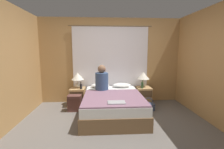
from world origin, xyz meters
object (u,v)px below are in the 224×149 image
lamp_right (143,77)px  backpack_on_floor (75,102)px  pillow_left (100,85)px  laptop_on_bed (116,102)px  bed (113,105)px  beer_bottle_on_right_stand (142,85)px  person_left_in_bed (102,80)px  nightstand_right (144,96)px  handbag_on_floor (148,106)px  pillow_right (122,85)px  beer_bottle_on_left_stand (81,86)px  nightstand_left (78,97)px  lamp_left (78,77)px

lamp_right → backpack_on_floor: 2.06m
pillow_left → laptop_on_bed: (0.34, -1.49, -0.02)m
bed → beer_bottle_on_right_stand: beer_bottle_on_right_stand is taller
pillow_left → person_left_in_bed: person_left_in_bed is taller
nightstand_right → pillow_left: pillow_left is taller
person_left_in_bed → handbag_on_floor: bearing=-9.1°
pillow_right → handbag_on_floor: 0.96m
pillow_left → backpack_on_floor: (-0.66, -0.47, -0.33)m
beer_bottle_on_left_stand → laptop_on_bed: beer_bottle_on_left_stand is taller
pillow_right → beer_bottle_on_right_stand: 0.59m
pillow_left → beer_bottle_on_right_stand: (1.18, -0.17, 0.03)m
nightstand_left → pillow_left: bearing=5.2°
beer_bottle_on_left_stand → handbag_on_floor: (1.79, -0.38, -0.48)m
bed → nightstand_right: size_ratio=3.89×
nightstand_left → backpack_on_floor: 0.41m
lamp_right → laptop_on_bed: 1.79m
pillow_left → beer_bottle_on_right_stand: size_ratio=2.29×
nightstand_left → nightstand_right: bearing=0.0°
beer_bottle_on_right_stand → pillow_left: bearing=171.9°
person_left_in_bed → beer_bottle_on_left_stand: (-0.58, 0.19, -0.21)m
nightstand_right → lamp_right: bearing=90.0°
nightstand_left → lamp_left: 0.56m
handbag_on_floor → bed: bearing=-166.2°
bed → pillow_left: bearing=111.5°
nightstand_right → person_left_in_bed: (-1.21, -0.30, 0.53)m
pillow_left → bed: bearing=-68.5°
nightstand_left → person_left_in_bed: bearing=-23.4°
nightstand_left → beer_bottle_on_right_stand: beer_bottle_on_right_stand is taller
beer_bottle_on_right_stand → nightstand_right: bearing=55.0°
nightstand_left → lamp_left: size_ratio=1.17×
pillow_right → laptop_on_bed: pillow_right is taller
beer_bottle_on_right_stand → laptop_on_bed: size_ratio=0.66×
person_left_in_bed → beer_bottle_on_left_stand: size_ratio=3.35×
nightstand_left → lamp_left: bearing=90.0°
pillow_left → person_left_in_bed: 0.42m
beer_bottle_on_left_stand → backpack_on_floor: beer_bottle_on_left_stand is taller
backpack_on_floor → bed: bearing=-18.0°
pillow_left → beer_bottle_on_left_stand: bearing=-162.4°
nightstand_left → lamp_right: bearing=2.4°
beer_bottle_on_left_stand → laptop_on_bed: 1.58m
handbag_on_floor → laptop_on_bed: bearing=-134.6°
nightstand_left → backpack_on_floor: (-0.02, -0.41, -0.02)m
nightstand_right → laptop_on_bed: 1.72m
lamp_left → handbag_on_floor: bearing=-16.8°
lamp_right → laptop_on_bed: size_ratio=1.23×
handbag_on_floor → pillow_right: bearing=139.4°
person_left_in_bed → beer_bottle_on_right_stand: size_ratio=2.96×
pillow_right → handbag_on_floor: (0.64, -0.55, -0.46)m
pillow_left → pillow_right: (0.62, 0.00, 0.00)m
lamp_left → handbag_on_floor: lamp_left is taller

